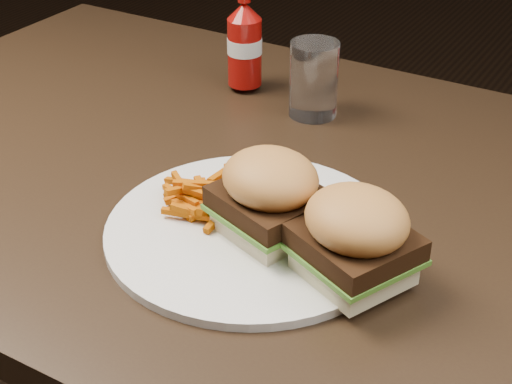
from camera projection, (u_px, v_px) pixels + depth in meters
The scene contains 7 objects.
dining_table at pixel (230, 178), 1.02m from camera, with size 1.20×0.80×0.04m, color black.
plate at pixel (251, 230), 0.87m from camera, with size 0.33×0.33×0.01m, color white.
sandwich_half_a at pixel (270, 223), 0.86m from camera, with size 0.10×0.09×0.03m, color #F7EEBF.
sandwich_half_b at pixel (353, 266), 0.79m from camera, with size 0.10×0.09×0.03m, color beige.
fries_pile at pixel (207, 194), 0.89m from camera, with size 0.10×0.10×0.04m, color #B66C05, non-canonical shape.
ketchup_bottle at pixel (245, 52), 1.18m from camera, with size 0.05×0.05×0.10m, color #950C09.
tumbler at pixel (314, 79), 1.11m from camera, with size 0.07×0.07×0.11m, color white.
Camera 1 is at (0.48, -0.74, 1.25)m, focal length 55.00 mm.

